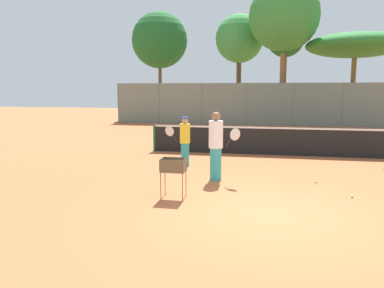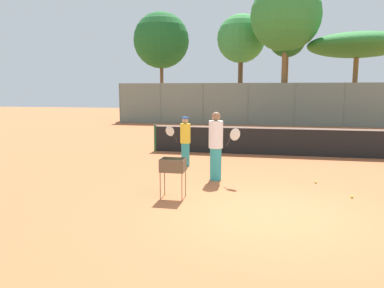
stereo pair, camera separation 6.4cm
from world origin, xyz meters
TOP-DOWN VIEW (x-y plane):
  - ground_plane at (0.00, 0.00)m, footprint 80.00×80.00m
  - tennis_net at (0.00, 7.08)m, footprint 9.25×0.10m
  - back_fence at (0.00, 19.07)m, footprint 22.32×0.08m
  - tree_0 at (1.00, 21.18)m, footprint 2.64×2.64m
  - tree_1 at (-2.52, 23.65)m, footprint 3.84×3.84m
  - tree_2 at (-9.38, 24.35)m, footprint 4.76×4.76m
  - tree_3 at (0.83, 20.58)m, footprint 4.95×4.95m
  - tree_4 at (5.84, 21.58)m, footprint 6.84×6.84m
  - player_white_outfit at (-1.44, 2.71)m, footprint 0.93×0.44m
  - player_red_cap at (-2.71, 4.39)m, footprint 0.89×0.33m
  - ball_cart at (-2.15, 0.77)m, footprint 0.56×0.41m
  - tennis_ball_0 at (1.91, 1.60)m, footprint 0.07×0.07m
  - tennis_ball_2 at (1.25, 2.88)m, footprint 0.07×0.07m
  - tennis_ball_4 at (-2.56, 3.76)m, footprint 0.07×0.07m
  - parked_car at (-5.33, 21.53)m, footprint 4.20×1.70m

SIDE VIEW (x-z plane):
  - ground_plane at x=0.00m, z-range 0.00..0.00m
  - tennis_ball_0 at x=1.91m, z-range 0.00..0.07m
  - tennis_ball_2 at x=1.25m, z-range 0.00..0.07m
  - tennis_ball_4 at x=-2.56m, z-range 0.00..0.07m
  - tennis_net at x=0.00m, z-range 0.02..1.09m
  - parked_car at x=-5.33m, z-range -0.14..1.46m
  - ball_cart at x=-2.15m, z-range 0.23..1.16m
  - player_red_cap at x=-2.71m, z-range 0.03..1.65m
  - player_white_outfit at x=-1.44m, z-range 0.03..1.92m
  - back_fence at x=0.00m, z-range 0.00..2.94m
  - tree_4 at x=5.84m, z-range 2.34..8.78m
  - tree_0 at x=1.00m, z-range 2.31..9.75m
  - tree_1 at x=-2.52m, z-range 2.25..10.70m
  - tree_2 at x=-9.38m, z-range 2.12..11.16m
  - tree_3 at x=0.83m, z-range 2.55..12.63m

